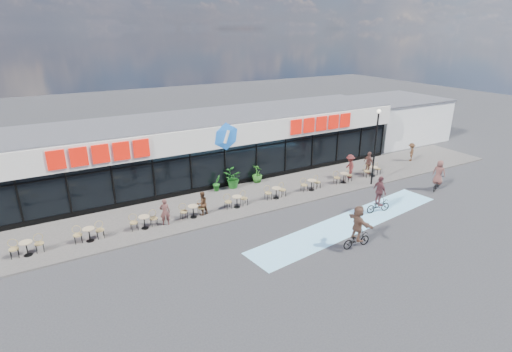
# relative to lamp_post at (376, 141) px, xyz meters

# --- Properties ---
(ground) EXTENTS (120.00, 120.00, 0.00)m
(ground) POSITION_rel_lamp_post_xyz_m (-9.32, -2.30, -3.29)
(ground) COLOR #28282B
(ground) RESTS_ON ground
(sidewalk) EXTENTS (44.00, 5.00, 0.10)m
(sidewalk) POSITION_rel_lamp_post_xyz_m (-9.32, 2.20, -3.24)
(sidewalk) COLOR #58524E
(sidewalk) RESTS_ON ground
(bike_lane) EXTENTS (14.17, 4.13, 0.01)m
(bike_lane) POSITION_rel_lamp_post_xyz_m (-5.32, -3.80, -3.28)
(bike_lane) COLOR #7FC9F0
(bike_lane) RESTS_ON ground
(building) EXTENTS (30.60, 6.57, 4.75)m
(building) POSITION_rel_lamp_post_xyz_m (-9.32, 7.63, -0.95)
(building) COLOR black
(building) RESTS_ON ground
(neighbour_building) EXTENTS (9.20, 7.20, 4.11)m
(neighbour_building) POSITION_rel_lamp_post_xyz_m (11.18, 8.70, -1.23)
(neighbour_building) COLOR silver
(neighbour_building) RESTS_ON ground
(lamp_post) EXTENTS (0.28, 0.28, 5.40)m
(lamp_post) POSITION_rel_lamp_post_xyz_m (0.00, 0.00, 0.00)
(lamp_post) COLOR black
(lamp_post) RESTS_ON sidewalk
(bistro_set_0) EXTENTS (1.54, 0.62, 0.90)m
(bistro_set_0) POSITION_rel_lamp_post_xyz_m (-21.71, 1.24, -2.73)
(bistro_set_0) COLOR tan
(bistro_set_0) RESTS_ON sidewalk
(bistro_set_1) EXTENTS (1.54, 0.62, 0.90)m
(bistro_set_1) POSITION_rel_lamp_post_xyz_m (-18.83, 1.24, -2.73)
(bistro_set_1) COLOR tan
(bistro_set_1) RESTS_ON sidewalk
(bistro_set_2) EXTENTS (1.54, 0.62, 0.90)m
(bistro_set_2) POSITION_rel_lamp_post_xyz_m (-15.96, 1.24, -2.73)
(bistro_set_2) COLOR tan
(bistro_set_2) RESTS_ON sidewalk
(bistro_set_3) EXTENTS (1.54, 0.62, 0.90)m
(bistro_set_3) POSITION_rel_lamp_post_xyz_m (-13.08, 1.24, -2.73)
(bistro_set_3) COLOR tan
(bistro_set_3) RESTS_ON sidewalk
(bistro_set_4) EXTENTS (1.54, 0.62, 0.90)m
(bistro_set_4) POSITION_rel_lamp_post_xyz_m (-10.21, 1.24, -2.73)
(bistro_set_4) COLOR tan
(bistro_set_4) RESTS_ON sidewalk
(bistro_set_5) EXTENTS (1.54, 0.62, 0.90)m
(bistro_set_5) POSITION_rel_lamp_post_xyz_m (-7.33, 1.24, -2.73)
(bistro_set_5) COLOR tan
(bistro_set_5) RESTS_ON sidewalk
(bistro_set_6) EXTENTS (1.54, 0.62, 0.90)m
(bistro_set_6) POSITION_rel_lamp_post_xyz_m (-4.46, 1.24, -2.73)
(bistro_set_6) COLOR tan
(bistro_set_6) RESTS_ON sidewalk
(bistro_set_7) EXTENTS (1.54, 0.62, 0.90)m
(bistro_set_7) POSITION_rel_lamp_post_xyz_m (-1.58, 1.24, -2.73)
(bistro_set_7) COLOR tan
(bistro_set_7) RESTS_ON sidewalk
(bistro_set_8) EXTENTS (1.54, 0.62, 0.90)m
(bistro_set_8) POSITION_rel_lamp_post_xyz_m (1.29, 1.24, -2.73)
(bistro_set_8) COLOR tan
(bistro_set_8) RESTS_ON sidewalk
(potted_plant_left) EXTENTS (0.77, 0.75, 1.09)m
(potted_plant_left) POSITION_rel_lamp_post_xyz_m (-10.17, 4.29, -2.64)
(potted_plant_left) COLOR #1B5D1A
(potted_plant_left) RESTS_ON sidewalk
(potted_plant_mid) EXTENTS (0.96, 0.96, 1.30)m
(potted_plant_mid) POSITION_rel_lamp_post_xyz_m (-6.95, 4.36, -2.54)
(potted_plant_mid) COLOR #235B1A
(potted_plant_mid) RESTS_ON sidewalk
(potted_plant_right) EXTENTS (1.60, 1.54, 1.37)m
(potted_plant_right) POSITION_rel_lamp_post_xyz_m (-9.03, 4.23, -2.50)
(potted_plant_right) COLOR #185317
(potted_plant_right) RESTS_ON sidewalk
(patron_left) EXTENTS (0.66, 0.53, 1.59)m
(patron_left) POSITION_rel_lamp_post_xyz_m (-14.79, 1.02, -2.39)
(patron_left) COLOR #502C29
(patron_left) RESTS_ON sidewalk
(patron_right) EXTENTS (0.81, 0.69, 1.46)m
(patron_right) POSITION_rel_lamp_post_xyz_m (-12.47, 1.25, -2.46)
(patron_right) COLOR #412717
(patron_right) RESTS_ON sidewalk
(pedestrian_a) EXTENTS (1.08, 1.33, 1.80)m
(pedestrian_a) POSITION_rel_lamp_post_xyz_m (-0.53, 1.75, -2.29)
(pedestrian_a) COLOR #4F1D1C
(pedestrian_a) RESTS_ON sidewalk
(pedestrian_b) EXTENTS (0.51, 1.07, 1.77)m
(pedestrian_b) POSITION_rel_lamp_post_xyz_m (1.30, 1.71, -2.31)
(pedestrian_b) COLOR brown
(pedestrian_b) RESTS_ON sidewalk
(pedestrian_c) EXTENTS (1.10, 1.08, 1.52)m
(pedestrian_c) POSITION_rel_lamp_post_xyz_m (6.80, 2.39, -2.43)
(pedestrian_c) COLOR #462B19
(pedestrian_c) RESTS_ON sidewalk
(cyclist_a) EXTENTS (1.66, 1.16, 2.33)m
(cyclist_a) POSITION_rel_lamp_post_xyz_m (-2.90, -3.49, -2.33)
(cyclist_a) COLOR black
(cyclist_a) RESTS_ON ground
(cyclist_b) EXTENTS (1.83, 1.27, 2.15)m
(cyclist_b) POSITION_rel_lamp_post_xyz_m (3.36, -2.86, -2.46)
(cyclist_b) COLOR black
(cyclist_b) RESTS_ON ground
(cyclist_c) EXTENTS (1.65, 1.75, 2.31)m
(cyclist_c) POSITION_rel_lamp_post_xyz_m (-6.96, -6.01, -2.20)
(cyclist_c) COLOR black
(cyclist_c) RESTS_ON ground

